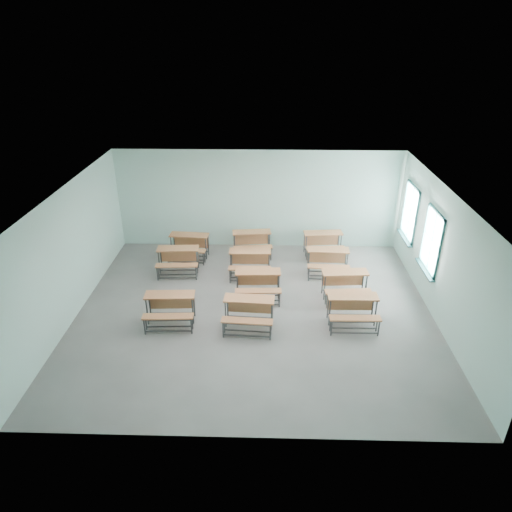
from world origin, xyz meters
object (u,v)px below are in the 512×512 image
(desk_unit_r0c0, at_px, (170,305))
(desk_unit_r3c1, at_px, (252,240))
(desk_unit_r0c1, at_px, (249,309))
(desk_unit_r2c1, at_px, (250,260))
(desk_unit_r1c1, at_px, (258,281))
(desk_unit_r3c0, at_px, (189,243))
(desk_unit_r2c0, at_px, (178,257))
(desk_unit_r2c2, at_px, (328,259))
(desk_unit_r1c2, at_px, (345,282))
(desk_unit_r0c2, at_px, (353,307))
(desk_unit_r3c2, at_px, (323,241))

(desk_unit_r0c0, height_order, desk_unit_r3c1, same)
(desk_unit_r0c1, bearing_deg, desk_unit_r2c1, 95.52)
(desk_unit_r1c1, distance_m, desk_unit_r3c0, 3.21)
(desk_unit_r0c0, distance_m, desk_unit_r2c0, 2.58)
(desk_unit_r2c0, relative_size, desk_unit_r2c2, 1.01)
(desk_unit_r1c2, xyz_separation_m, desk_unit_r2c2, (-0.31, 1.34, 0.00))
(desk_unit_r0c1, height_order, desk_unit_r0c2, same)
(desk_unit_r0c2, relative_size, desk_unit_r1c1, 0.98)
(desk_unit_r0c0, distance_m, desk_unit_r3c2, 5.61)
(desk_unit_r1c1, height_order, desk_unit_r3c1, same)
(desk_unit_r0c2, distance_m, desk_unit_r1c2, 1.20)
(desk_unit_r1c2, relative_size, desk_unit_r2c0, 1.01)
(desk_unit_r0c2, distance_m, desk_unit_r2c0, 5.32)
(desk_unit_r2c2, height_order, desk_unit_r3c0, same)
(desk_unit_r3c1, height_order, desk_unit_r3c2, same)
(desk_unit_r1c2, xyz_separation_m, desk_unit_r3c2, (-0.31, 2.56, 0.00))
(desk_unit_r1c2, relative_size, desk_unit_r3c0, 0.99)
(desk_unit_r0c0, relative_size, desk_unit_r0c1, 0.99)
(desk_unit_r1c2, relative_size, desk_unit_r2c2, 1.02)
(desk_unit_r0c2, relative_size, desk_unit_r1c2, 0.96)
(desk_unit_r3c2, bearing_deg, desk_unit_r2c1, -154.17)
(desk_unit_r0c1, bearing_deg, desk_unit_r2c2, 55.10)
(desk_unit_r0c0, relative_size, desk_unit_r3c1, 0.97)
(desk_unit_r3c1, bearing_deg, desk_unit_r1c1, -90.87)
(desk_unit_r0c2, relative_size, desk_unit_r2c1, 1.00)
(desk_unit_r1c2, xyz_separation_m, desk_unit_r2c0, (-4.69, 1.31, 0.00))
(desk_unit_r1c2, relative_size, desk_unit_r3c2, 0.99)
(desk_unit_r2c0, distance_m, desk_unit_r3c1, 2.47)
(desk_unit_r0c0, bearing_deg, desk_unit_r3c1, 61.19)
(desk_unit_r2c2, relative_size, desk_unit_r3c0, 0.98)
(desk_unit_r0c1, bearing_deg, desk_unit_r3c2, 64.92)
(desk_unit_r0c1, distance_m, desk_unit_r2c0, 3.47)
(desk_unit_r2c1, bearing_deg, desk_unit_r1c1, -78.36)
(desk_unit_r0c1, xyz_separation_m, desk_unit_r1c2, (2.50, 1.39, 0.00))
(desk_unit_r0c0, relative_size, desk_unit_r0c2, 1.03)
(desk_unit_r0c1, height_order, desk_unit_r1c1, same)
(desk_unit_r0c0, xyz_separation_m, desk_unit_r0c1, (1.92, -0.13, 0.00))
(desk_unit_r3c0, bearing_deg, desk_unit_r1c1, -41.37)
(desk_unit_r2c1, bearing_deg, desk_unit_r2c2, 3.39)
(desk_unit_r3c1, bearing_deg, desk_unit_r0c1, -95.53)
(desk_unit_r0c2, bearing_deg, desk_unit_r1c1, 152.56)
(desk_unit_r0c1, distance_m, desk_unit_r1c2, 2.86)
(desk_unit_r0c2, height_order, desk_unit_r2c0, same)
(desk_unit_r3c0, height_order, desk_unit_r3c2, same)
(desk_unit_r0c0, height_order, desk_unit_r1c2, same)
(desk_unit_r2c0, xyz_separation_m, desk_unit_r3c0, (0.16, 0.98, 0.00))
(desk_unit_r0c2, xyz_separation_m, desk_unit_r3c0, (-4.53, 3.49, 0.00))
(desk_unit_r2c1, bearing_deg, desk_unit_r3c0, 150.40)
(desk_unit_r2c0, height_order, desk_unit_r3c0, same)
(desk_unit_r2c1, xyz_separation_m, desk_unit_r3c0, (-1.96, 1.09, 0.00))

